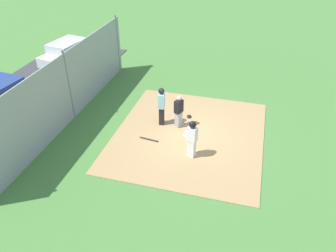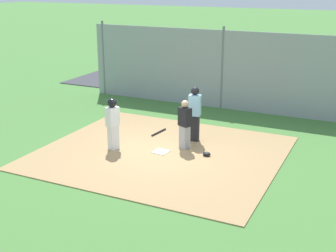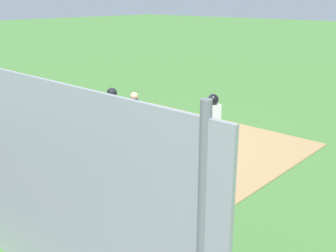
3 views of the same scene
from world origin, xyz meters
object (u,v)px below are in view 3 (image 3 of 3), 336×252
Objects in this scene: runner at (213,120)px; umpire at (113,119)px; catcher at (135,118)px; baseball at (206,146)px; baseball_bat at (146,166)px; home_plate at (163,143)px; catcher_mask at (123,134)px.

umpire is at bearing 59.68° from runner.
catcher is 21.21× the size of baseball.
umpire is 1.69m from baseball_bat.
catcher is 2.19m from baseball.
catcher is at bearing -9.24° from umpire.
baseball is (1.11, 0.61, 0.03)m from home_plate.
catcher is 1.19m from catcher_mask.
runner is at bearing 15.50° from home_plate.
home_plate is 0.24× the size of umpire.
umpire is (-0.00, -0.79, 0.16)m from catcher.
catcher is at bearing -117.63° from baseball_bat.
home_plate is 1.79m from umpire.
baseball is (0.25, 2.19, 0.01)m from baseball_bat.
catcher_mask is (-0.86, 1.10, -0.91)m from umpire.
baseball reaches higher than home_plate.
catcher_mask reaches higher than home_plate.
runner reaches higher than catcher.
catcher_mask is 3.24× the size of baseball.
catcher is at bearing -19.67° from catcher_mask.
catcher is 0.86× the size of umpire.
umpire is 1.10× the size of runner.
runner is at bearing -37.98° from catcher.
home_plate is 0.28× the size of catcher.
umpire is 2.70m from runner.
catcher is at bearing -130.48° from home_plate.
home_plate is 1.83× the size of catcher_mask.
runner is 1.95× the size of baseball_bat.
home_plate is at bearing 12.43° from catcher_mask.
catcher is 2.24m from runner.
runner reaches higher than catcher_mask.
umpire is (-0.53, -1.41, 0.96)m from home_plate.
baseball_bat is at bearing -61.26° from home_plate.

